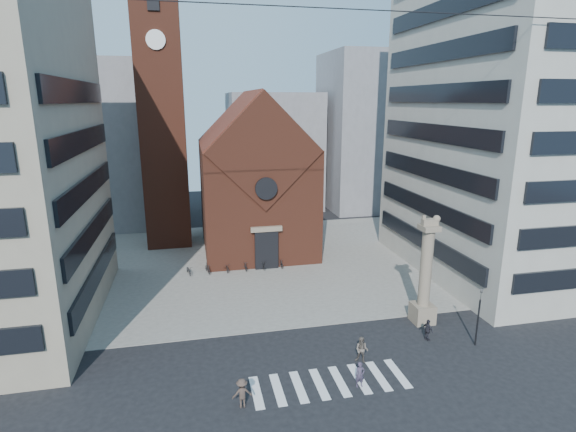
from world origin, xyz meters
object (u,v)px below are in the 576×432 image
at_px(pedestrian_2, 428,330).
at_px(traffic_light, 478,316).
at_px(lion_column, 425,281).
at_px(pedestrian_1, 362,350).
at_px(scooter_0, 189,270).
at_px(pedestrian_0, 360,375).

bearing_deg(pedestrian_2, traffic_light, -131.27).
xyz_separation_m(lion_column, pedestrian_1, (-6.71, -4.28, -2.55)).
bearing_deg(scooter_0, pedestrian_2, -57.39).
distance_m(pedestrian_2, scooter_0, 23.67).
bearing_deg(pedestrian_1, pedestrian_0, -76.32).
bearing_deg(pedestrian_2, pedestrian_0, 104.17).
bearing_deg(scooter_0, lion_column, -50.82).
distance_m(lion_column, traffic_light, 4.62).
height_order(traffic_light, pedestrian_1, traffic_light).
height_order(traffic_light, pedestrian_0, traffic_light).
height_order(pedestrian_1, pedestrian_2, pedestrian_1).
xyz_separation_m(pedestrian_1, pedestrian_2, (5.71, 1.63, -0.10)).
distance_m(traffic_light, scooter_0, 26.84).
relative_size(lion_column, pedestrian_1, 4.80).
relative_size(pedestrian_0, scooter_0, 0.98).
height_order(lion_column, pedestrian_2, lion_column).
bearing_deg(pedestrian_0, pedestrian_2, 31.89).
xyz_separation_m(traffic_light, pedestrian_0, (-9.78, -2.75, -1.47)).
bearing_deg(traffic_light, scooter_0, 137.92).
xyz_separation_m(traffic_light, pedestrian_1, (-8.71, -0.28, -1.38)).
bearing_deg(lion_column, traffic_light, -63.54).
distance_m(traffic_light, pedestrian_2, 3.61).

